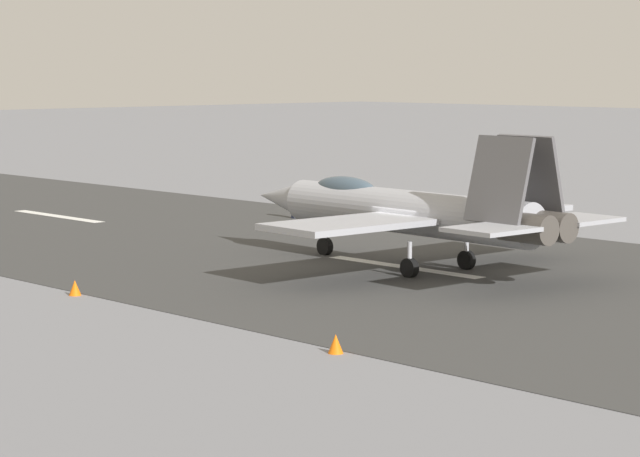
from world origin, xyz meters
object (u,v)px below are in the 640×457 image
Objects in this scene: marker_cone_mid at (75,288)px; crew_person at (295,203)px; marker_cone_near at (336,344)px; fighter_jet at (408,210)px.

crew_person is at bearing -60.52° from marker_cone_mid.
marker_cone_mid is at bearing 0.00° from marker_cone_near.
fighter_jet is 31.88× the size of marker_cone_near.
fighter_jet reaches higher than crew_person.
crew_person is (16.28, -8.82, -1.54)m from fighter_jet.
fighter_jet reaches higher than marker_cone_mid.
marker_cone_mid is (3.82, 13.21, -2.08)m from fighter_jet.
fighter_jet is 10.68× the size of crew_person.
fighter_jet is 16.34m from marker_cone_near.
crew_person is 2.99× the size of marker_cone_near.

